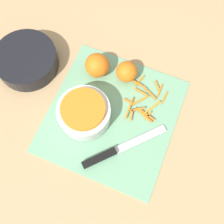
{
  "coord_description": "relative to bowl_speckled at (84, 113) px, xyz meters",
  "views": [
    {
      "loc": [
        -0.24,
        -0.1,
        0.76
      ],
      "look_at": [
        0.0,
        0.0,
        0.04
      ],
      "focal_mm": 42.0,
      "sensor_mm": 36.0,
      "label": 1
    }
  ],
  "objects": [
    {
      "name": "bowl_dark",
      "position": [
        0.1,
        0.25,
        -0.01
      ],
      "size": [
        0.2,
        0.2,
        0.06
      ],
      "color": "black",
      "rests_on": "ground_plane"
    },
    {
      "name": "cutting_board",
      "position": [
        0.04,
        -0.07,
        -0.04
      ],
      "size": [
        0.4,
        0.38,
        0.01
      ],
      "color": "#75AD84",
      "rests_on": "ground_plane"
    },
    {
      "name": "knife",
      "position": [
        -0.08,
        -0.11,
        -0.03
      ],
      "size": [
        0.21,
        0.2,
        0.02
      ],
      "rotation": [
        0.0,
        0.0,
        -0.74
      ],
      "color": "black",
      "rests_on": "cutting_board"
    },
    {
      "name": "orange_right",
      "position": [
        0.17,
        -0.07,
        -0.0
      ],
      "size": [
        0.07,
        0.07,
        0.07
      ],
      "color": "orange",
      "rests_on": "cutting_board"
    },
    {
      "name": "peel_pile",
      "position": [
        0.11,
        -0.15,
        -0.03
      ],
      "size": [
        0.16,
        0.12,
        0.01
      ],
      "color": "orange",
      "rests_on": "cutting_board"
    },
    {
      "name": "bowl_speckled",
      "position": [
        0.0,
        0.0,
        0.0
      ],
      "size": [
        0.16,
        0.16,
        0.08
      ],
      "color": "silver",
      "rests_on": "cutting_board"
    },
    {
      "name": "ground_plane",
      "position": [
        0.04,
        -0.07,
        -0.04
      ],
      "size": [
        4.0,
        4.0,
        0.0
      ],
      "primitive_type": "plane",
      "color": "tan"
    },
    {
      "name": "orange_left",
      "position": [
        0.16,
        0.03,
        0.0
      ],
      "size": [
        0.08,
        0.08,
        0.08
      ],
      "color": "orange",
      "rests_on": "cutting_board"
    }
  ]
}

